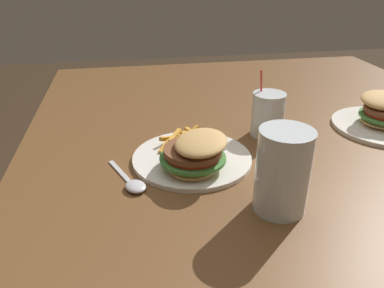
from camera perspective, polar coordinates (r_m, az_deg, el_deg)
dining_table at (r=1.04m, az=12.60°, el=-3.28°), size 1.47×1.30×0.78m
meal_plate_near at (r=0.81m, az=0.26°, el=-1.55°), size 0.27×0.27×0.09m
beer_glass at (r=0.67m, az=13.61°, el=-4.37°), size 0.10×0.10×0.16m
juice_glass at (r=0.97m, az=11.37°, el=4.38°), size 0.08×0.08×0.17m
spoon at (r=0.75m, az=-8.86°, el=-6.15°), size 0.15×0.08×0.01m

